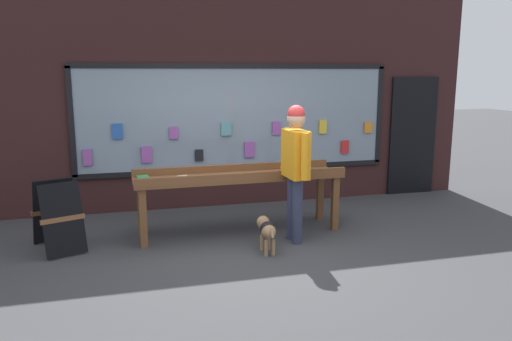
{
  "coord_description": "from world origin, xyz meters",
  "views": [
    {
      "loc": [
        -1.49,
        -5.63,
        2.18
      ],
      "look_at": [
        0.18,
        0.64,
        0.9
      ],
      "focal_mm": 35.0,
      "sensor_mm": 36.0,
      "label": 1
    }
  ],
  "objects_px": {
    "display_table_main": "(239,181)",
    "person_browsing": "(295,162)",
    "small_dog": "(267,229)",
    "sandwich_board_sign": "(58,215)"
  },
  "relations": [
    {
      "from": "display_table_main",
      "to": "sandwich_board_sign",
      "type": "bearing_deg",
      "value": -178.1
    },
    {
      "from": "display_table_main",
      "to": "person_browsing",
      "type": "xyz_separation_m",
      "value": [
        0.61,
        -0.55,
        0.33
      ]
    },
    {
      "from": "small_dog",
      "to": "sandwich_board_sign",
      "type": "bearing_deg",
      "value": 73.92
    },
    {
      "from": "sandwich_board_sign",
      "to": "person_browsing",
      "type": "bearing_deg",
      "value": -30.15
    },
    {
      "from": "person_browsing",
      "to": "small_dog",
      "type": "distance_m",
      "value": 0.94
    },
    {
      "from": "person_browsing",
      "to": "sandwich_board_sign",
      "type": "bearing_deg",
      "value": 78.74
    },
    {
      "from": "small_dog",
      "to": "sandwich_board_sign",
      "type": "relative_size",
      "value": 0.64
    },
    {
      "from": "display_table_main",
      "to": "person_browsing",
      "type": "bearing_deg",
      "value": -41.87
    },
    {
      "from": "person_browsing",
      "to": "display_table_main",
      "type": "bearing_deg",
      "value": 46.0
    },
    {
      "from": "sandwich_board_sign",
      "to": "small_dog",
      "type": "bearing_deg",
      "value": -38.16
    }
  ]
}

